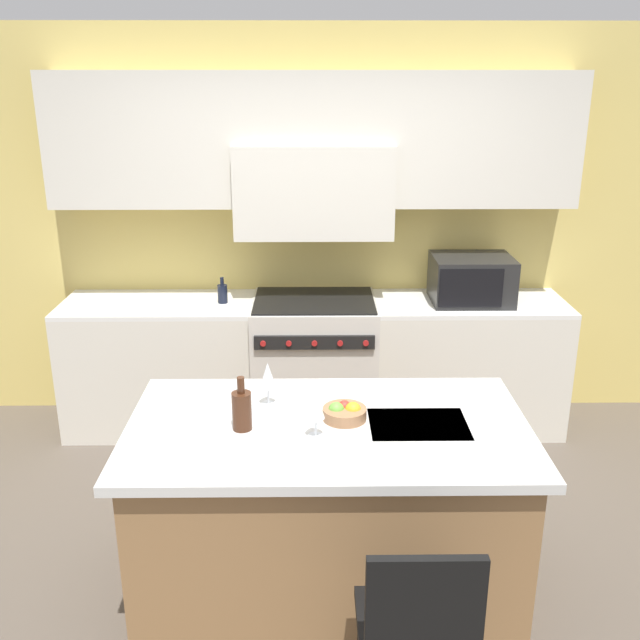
{
  "coord_description": "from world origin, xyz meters",
  "views": [
    {
      "loc": [
        -0.01,
        -2.93,
        2.37
      ],
      "look_at": [
        0.03,
        0.65,
        1.14
      ],
      "focal_mm": 40.0,
      "sensor_mm": 36.0,
      "label": 1
    }
  ],
  "objects": [
    {
      "name": "ground_plane",
      "position": [
        0.0,
        0.0,
        0.0
      ],
      "size": [
        10.0,
        10.0,
        0.0
      ],
      "primitive_type": "plane",
      "color": "brown"
    },
    {
      "name": "back_cabinetry",
      "position": [
        0.0,
        1.92,
        1.59
      ],
      "size": [
        10.0,
        0.46,
        2.7
      ],
      "color": "#DBC166",
      "rests_on": "ground_plane"
    },
    {
      "name": "back_counter",
      "position": [
        -0.0,
        1.67,
        0.46
      ],
      "size": [
        3.42,
        0.62,
        0.92
      ],
      "color": "silver",
      "rests_on": "ground_plane"
    },
    {
      "name": "range_stove",
      "position": [
        0.0,
        1.65,
        0.47
      ],
      "size": [
        0.84,
        0.7,
        0.94
      ],
      "color": "beige",
      "rests_on": "ground_plane"
    },
    {
      "name": "microwave",
      "position": [
        1.06,
        1.67,
        1.07
      ],
      "size": [
        0.53,
        0.43,
        0.31
      ],
      "color": "black",
      "rests_on": "back_counter"
    },
    {
      "name": "kitchen_island",
      "position": [
        0.06,
        -0.07,
        0.45
      ],
      "size": [
        1.81,
        1.02,
        0.89
      ],
      "color": "olive",
      "rests_on": "ground_plane"
    },
    {
      "name": "island_chair",
      "position": [
        0.36,
        -0.91,
        0.51
      ],
      "size": [
        0.42,
        0.4,
        0.9
      ],
      "color": "black",
      "rests_on": "ground_plane"
    },
    {
      "name": "wine_bottle",
      "position": [
        -0.32,
        -0.1,
        0.98
      ],
      "size": [
        0.09,
        0.09,
        0.25
      ],
      "color": "#422314",
      "rests_on": "kitchen_island"
    },
    {
      "name": "wine_glass_near",
      "position": [
        0.0,
        -0.18,
        1.03
      ],
      "size": [
        0.08,
        0.08,
        0.21
      ],
      "color": "white",
      "rests_on": "kitchen_island"
    },
    {
      "name": "wine_glass_far",
      "position": [
        -0.22,
        0.14,
        1.03
      ],
      "size": [
        0.08,
        0.08,
        0.21
      ],
      "color": "white",
      "rests_on": "kitchen_island"
    },
    {
      "name": "fruit_bowl",
      "position": [
        0.13,
        -0.01,
        0.92
      ],
      "size": [
        0.2,
        0.2,
        0.08
      ],
      "color": "#996B47",
      "rests_on": "kitchen_island"
    },
    {
      "name": "oil_bottle_on_counter",
      "position": [
        -0.62,
        1.66,
        0.98
      ],
      "size": [
        0.07,
        0.07,
        0.18
      ],
      "color": "black",
      "rests_on": "back_counter"
    }
  ]
}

